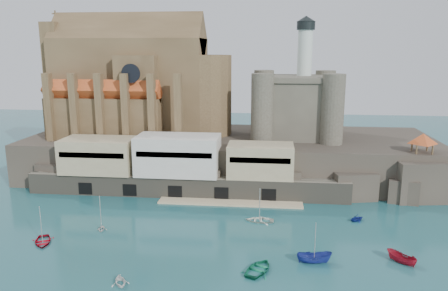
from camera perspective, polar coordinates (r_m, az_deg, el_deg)
ground at (r=75.42m, az=-2.04°, el=-12.14°), size 300.00×300.00×0.00m
promontory at (r=110.91m, az=0.72°, el=-1.34°), size 100.00×36.00×10.00m
quay at (r=96.51m, az=-6.13°, el=-2.82°), size 70.00×12.00×13.05m
church at (r=115.25m, az=-11.18°, el=7.62°), size 47.00×25.93×30.51m
castle_keep at (r=109.89m, az=9.34°, el=5.47°), size 21.20×21.20×29.30m
rock_outcrop at (r=102.74m, az=24.13°, el=-4.11°), size 14.50×10.50×8.70m
pavilion at (r=100.92m, az=24.54°, el=0.67°), size 6.40×6.40×5.40m
boat_0 at (r=80.01m, az=-22.59°, el=-11.65°), size 3.89×2.59×5.29m
boat_1 at (r=64.07m, az=-13.38°, el=-17.24°), size 3.36×2.94×3.32m
boat_2 at (r=69.33m, az=11.67°, el=-14.73°), size 2.24×2.19×5.32m
boat_3 at (r=66.02m, az=4.57°, el=-15.96°), size 4.44×2.90×6.02m
boat_4 at (r=81.81m, az=-15.70°, el=-10.59°), size 2.47×1.75×2.62m
boat_5 at (r=73.03m, az=22.10°, el=-13.97°), size 2.58×2.58×4.78m
boat_6 at (r=82.92m, az=4.65°, el=-9.82°), size 1.20×3.81×5.30m
boat_7 at (r=86.51m, az=16.92°, el=-9.38°), size 2.90×3.16×3.13m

